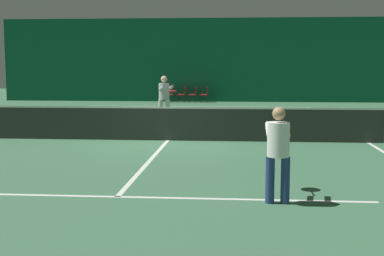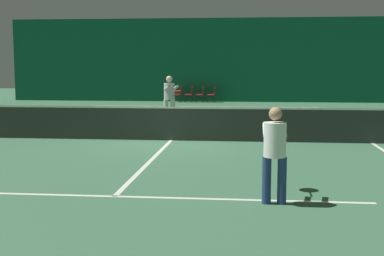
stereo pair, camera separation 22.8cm
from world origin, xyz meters
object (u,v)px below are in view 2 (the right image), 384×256
(tennis_net, at_px, (171,122))
(player_far, at_px, (170,95))
(player_near, at_px, (275,147))
(courtside_chair_0, at_px, (178,93))
(courtside_chair_3, at_px, (212,94))
(courtside_chair_1, at_px, (190,93))
(courtside_chair_2, at_px, (201,93))

(tennis_net, bearing_deg, player_far, 98.81)
(player_near, xyz_separation_m, player_far, (-3.26, 11.14, 0.12))
(courtside_chair_0, height_order, courtside_chair_3, same)
(tennis_net, bearing_deg, courtside_chair_1, 94.24)
(player_far, bearing_deg, courtside_chair_3, 151.75)
(courtside_chair_0, distance_m, courtside_chair_3, 1.91)
(courtside_chair_2, bearing_deg, courtside_chair_0, -90.00)
(player_near, relative_size, courtside_chair_0, 1.78)
(player_near, bearing_deg, courtside_chair_1, 9.89)
(player_near, height_order, player_far, player_far)
(player_far, xyz_separation_m, courtside_chair_0, (-1.03, 10.39, -0.50))
(player_near, distance_m, courtside_chair_2, 21.75)
(courtside_chair_3, bearing_deg, tennis_net, -0.61)
(tennis_net, relative_size, player_near, 8.05)
(courtside_chair_0, bearing_deg, courtside_chair_3, 90.00)
(tennis_net, xyz_separation_m, courtside_chair_0, (-1.75, 15.00, -0.03))
(player_far, relative_size, courtside_chair_1, 2.02)
(courtside_chair_3, bearing_deg, player_near, 6.34)
(courtside_chair_0, bearing_deg, player_near, 11.28)
(courtside_chair_0, xyz_separation_m, courtside_chair_2, (1.27, 0.00, 0.00))
(tennis_net, xyz_separation_m, courtside_chair_2, (-0.48, 15.00, -0.03))
(player_far, bearing_deg, courtside_chair_2, 155.24)
(courtside_chair_0, height_order, courtside_chair_1, same)
(courtside_chair_1, height_order, courtside_chair_3, same)
(player_near, height_order, courtside_chair_3, player_near)
(courtside_chair_0, relative_size, courtside_chair_2, 1.00)
(courtside_chair_2, distance_m, courtside_chair_3, 0.64)
(tennis_net, relative_size, player_far, 7.06)
(player_far, bearing_deg, courtside_chair_1, 158.74)
(courtside_chair_0, bearing_deg, courtside_chair_2, 90.00)
(courtside_chair_3, bearing_deg, courtside_chair_0, -90.00)
(player_far, bearing_deg, tennis_net, -14.63)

